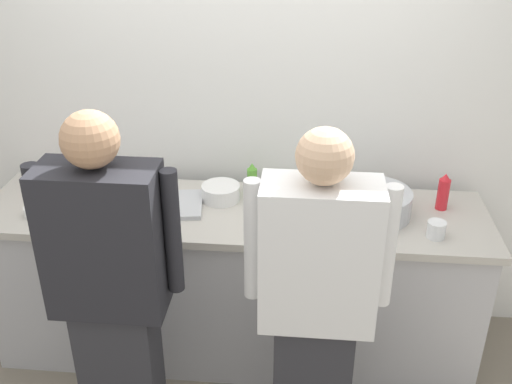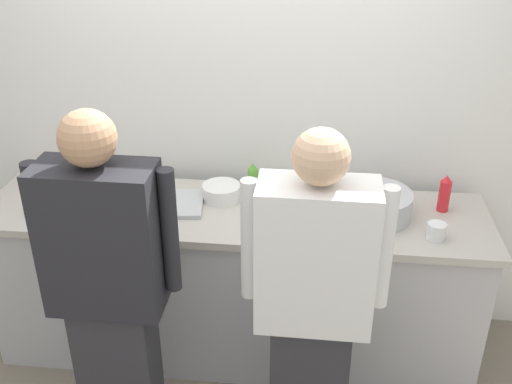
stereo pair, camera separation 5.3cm
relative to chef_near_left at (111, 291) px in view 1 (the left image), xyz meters
name	(u,v)px [view 1 (the left image)]	position (x,y,z in m)	size (l,w,h in m)	color
wall_back	(242,88)	(0.43, 1.18, 0.53)	(4.16, 0.10, 2.87)	white
prep_counter	(235,282)	(0.43, 0.72, -0.44)	(2.65, 0.67, 0.92)	#B2B2B7
chef_near_left	(111,291)	(0.00, 0.00, 0.00)	(0.62, 0.24, 1.71)	#2D2D33
chef_center	(316,304)	(0.87, 0.02, -0.02)	(0.61, 0.24, 1.67)	#2D2D33
plate_stack_front	(221,192)	(0.35, 0.83, 0.06)	(0.21, 0.21, 0.08)	white
plate_stack_rear	(133,213)	(-0.07, 0.59, 0.04)	(0.20, 0.20, 0.06)	white
mixing_bowl_steel	(373,203)	(1.15, 0.74, 0.08)	(0.39, 0.39, 0.13)	#B7BABF
sheet_tray	(153,205)	(0.01, 0.71, 0.03)	(0.52, 0.30, 0.02)	#B7BABF
squeeze_bottle_primary	(252,179)	(0.51, 0.92, 0.10)	(0.05, 0.05, 0.18)	#56A333
squeeze_bottle_secondary	(443,192)	(1.52, 0.84, 0.11)	(0.06, 0.06, 0.20)	red
squeeze_bottle_spare	(50,176)	(-0.59, 0.83, 0.11)	(0.06, 0.06, 0.20)	red
ramekin_orange_sauce	(320,200)	(0.89, 0.82, 0.04)	(0.09, 0.09, 0.04)	white
ramekin_yellow_sauce	(258,201)	(0.56, 0.79, 0.03)	(0.11, 0.11, 0.04)	white
ramekin_red_sauce	(35,211)	(-0.58, 0.57, 0.04)	(0.11, 0.11, 0.05)	white
deli_cup	(436,230)	(1.44, 0.54, 0.06)	(0.09, 0.09, 0.08)	white
chefs_knife	(304,222)	(0.80, 0.62, 0.02)	(0.27, 0.03, 0.02)	#B7BABF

